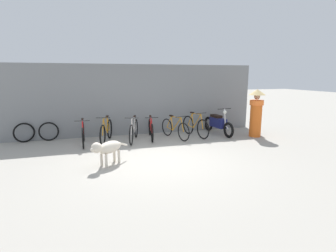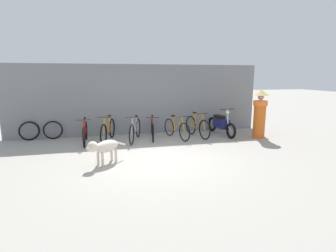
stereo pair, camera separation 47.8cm
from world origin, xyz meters
name	(u,v)px [view 1 (the left image)]	position (x,y,z in m)	size (l,w,h in m)	color
ground_plane	(159,159)	(0.00, 0.00, 0.00)	(60.00, 60.00, 0.00)	#9E998E
shop_wall_back	(136,100)	(0.00, 3.32, 1.33)	(9.69, 0.20, 2.66)	slate
bicycle_0	(83,134)	(-1.98, 2.20, 0.36)	(0.46, 1.75, 0.87)	black
bicycle_1	(106,131)	(-1.23, 2.31, 0.37)	(0.60, 1.72, 0.92)	black
bicycle_2	(134,131)	(-0.31, 2.17, 0.37)	(0.64, 1.70, 0.89)	black
bicycle_3	(151,129)	(0.35, 2.37, 0.34)	(0.46, 1.72, 0.84)	black
bicycle_4	(175,129)	(1.19, 2.15, 0.36)	(0.60, 1.62, 0.85)	black
bicycle_5	(195,126)	(2.01, 2.21, 0.38)	(0.49, 1.65, 0.93)	black
motorcycle	(218,123)	(3.01, 2.33, 0.42)	(0.58, 1.96, 1.05)	black
stray_dog	(107,148)	(-1.37, -0.12, 0.46)	(1.03, 0.89, 0.67)	beige
person_in_robes	(256,111)	(4.15, 1.56, 0.97)	(0.76, 0.76, 1.76)	orange
spare_tire_left	(49,131)	(-3.14, 3.07, 0.33)	(0.67, 0.13, 0.67)	black
spare_tire_right	(24,133)	(-3.91, 3.07, 0.34)	(0.65, 0.31, 0.68)	black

